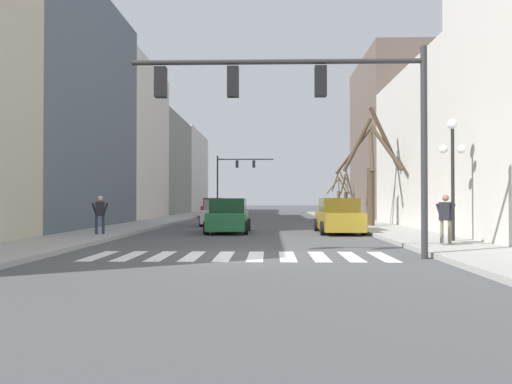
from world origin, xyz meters
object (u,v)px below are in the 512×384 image
object	(u,v)px
traffic_signal_near	(310,99)
car_driving_toward_lane	(220,213)
street_tree_left_mid	(372,168)
traffic_signal_far	(233,172)
street_lamp_right_corner	(453,155)
street_tree_left_near	(346,197)
car_parked_right_far	(339,217)
pedestrian_near_right_corner	(446,215)
car_parked_right_mid	(228,217)
car_at_intersection	(214,208)
pedestrian_crossing_street	(100,211)
street_tree_left_far	(339,195)

from	to	relation	value
traffic_signal_near	car_driving_toward_lane	distance (m)	18.29
traffic_signal_near	street_tree_left_mid	distance (m)	15.14
traffic_signal_far	street_lamp_right_corner	world-z (taller)	traffic_signal_far
car_driving_toward_lane	traffic_signal_far	bearing A→B (deg)	-177.75
street_tree_left_mid	street_tree_left_near	bearing A→B (deg)	90.53
traffic_signal_far	car_parked_right_far	bearing A→B (deg)	-77.17
street_lamp_right_corner	pedestrian_near_right_corner	xyz separation A→B (m)	(-0.69, -1.22, -2.11)
pedestrian_near_right_corner	car_parked_right_far	bearing A→B (deg)	156.98
car_parked_right_mid	street_tree_left_near	world-z (taller)	street_tree_left_near
car_at_intersection	traffic_signal_near	bearing A→B (deg)	-168.94
pedestrian_crossing_street	street_tree_left_far	size ratio (longest dim) A/B	0.39
street_tree_left_mid	pedestrian_crossing_street	bearing A→B (deg)	-151.08
car_driving_toward_lane	car_at_intersection	distance (m)	13.88
car_parked_right_mid	car_driving_toward_lane	distance (m)	7.09
car_driving_toward_lane	street_tree_left_far	distance (m)	15.53
traffic_signal_near	street_tree_left_mid	world-z (taller)	street_tree_left_mid
traffic_signal_near	street_lamp_right_corner	size ratio (longest dim) A/B	1.88
car_parked_right_far	pedestrian_crossing_street	world-z (taller)	pedestrian_crossing_street
car_at_intersection	car_driving_toward_lane	bearing A→B (deg)	-172.23
pedestrian_crossing_street	street_tree_left_near	distance (m)	20.82
car_parked_right_mid	street_tree_left_mid	distance (m)	9.09
car_driving_toward_lane	pedestrian_near_right_corner	world-z (taller)	pedestrian_near_right_corner
car_at_intersection	pedestrian_crossing_street	distance (m)	24.08
traffic_signal_near	street_tree_left_far	distance (m)	30.38
pedestrian_near_right_corner	street_tree_left_far	world-z (taller)	street_tree_left_far
car_parked_right_mid	pedestrian_near_right_corner	xyz separation A→B (m)	(7.85, -7.42, 0.34)
car_at_intersection	street_tree_left_far	bearing A→B (deg)	-96.72
car_parked_right_mid	car_driving_toward_lane	bearing A→B (deg)	-170.89
pedestrian_crossing_street	street_tree_left_near	xyz separation A→B (m)	(12.88, 16.35, 0.69)
car_parked_right_far	street_tree_left_near	size ratio (longest dim) A/B	1.22
traffic_signal_far	pedestrian_near_right_corner	world-z (taller)	traffic_signal_far
street_tree_left_far	car_parked_right_mid	bearing A→B (deg)	-112.57
traffic_signal_far	car_parked_right_mid	size ratio (longest dim) A/B	1.60
street_tree_left_mid	street_tree_left_far	bearing A→B (deg)	88.83
car_at_intersection	pedestrian_crossing_street	size ratio (longest dim) A/B	2.61
street_tree_left_far	traffic_signal_far	bearing A→B (deg)	127.70
traffic_signal_far	car_at_intersection	size ratio (longest dim) A/B	1.56
car_parked_right_mid	street_lamp_right_corner	bearing A→B (deg)	54.03
street_lamp_right_corner	traffic_signal_far	bearing A→B (deg)	105.36
car_driving_toward_lane	car_at_intersection	bearing A→B (deg)	-172.23
car_at_intersection	pedestrian_near_right_corner	xyz separation A→B (m)	(10.85, -28.17, 0.31)
pedestrian_crossing_street	street_tree_left_far	world-z (taller)	street_tree_left_far
street_tree_left_far	car_parked_right_far	bearing A→B (deg)	-98.04
car_at_intersection	street_lamp_right_corner	bearing A→B (deg)	-156.82
car_at_intersection	pedestrian_near_right_corner	distance (m)	30.19
traffic_signal_near	street_tree_left_mid	bearing A→B (deg)	72.00
car_parked_right_far	street_lamp_right_corner	bearing A→B (deg)	-152.23
traffic_signal_near	street_tree_left_far	world-z (taller)	traffic_signal_near
street_lamp_right_corner	street_tree_left_near	distance (m)	19.40
street_lamp_right_corner	street_tree_left_mid	bearing A→B (deg)	94.38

